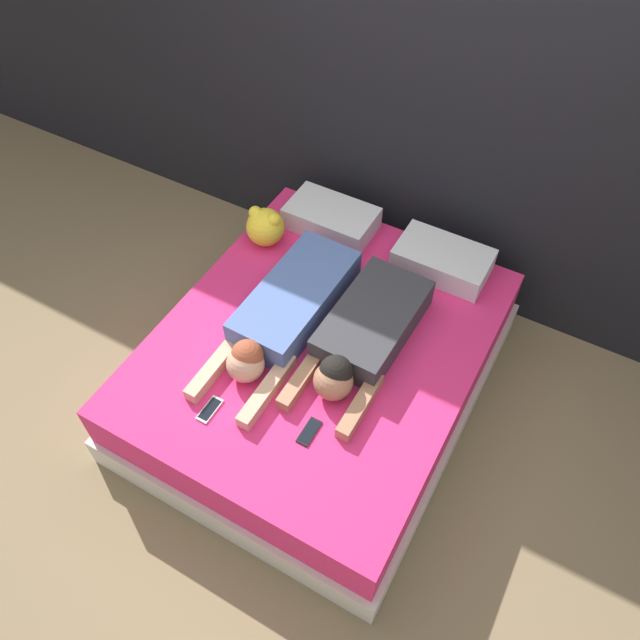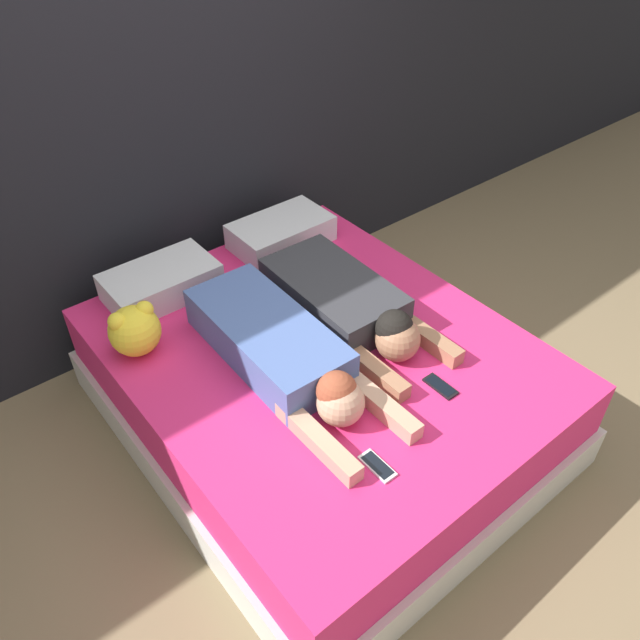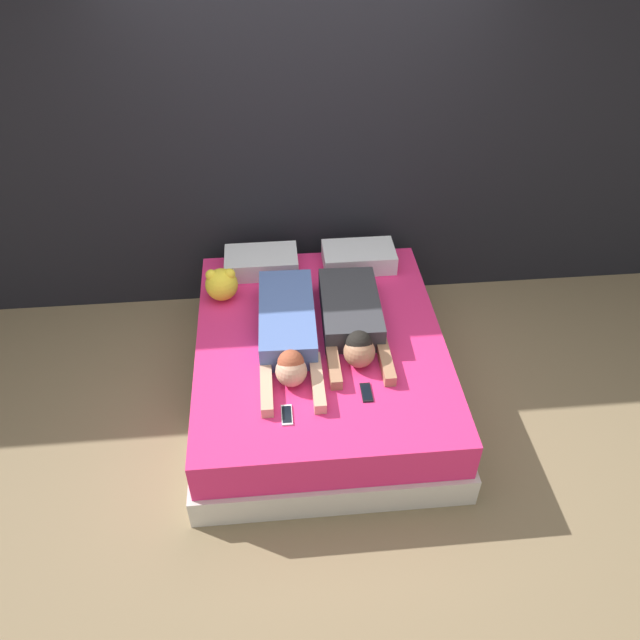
% 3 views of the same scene
% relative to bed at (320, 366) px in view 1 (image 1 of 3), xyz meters
% --- Properties ---
extents(ground_plane, '(12.00, 12.00, 0.00)m').
position_rel_bed_xyz_m(ground_plane, '(0.00, 0.00, -0.24)').
color(ground_plane, '#7F6B4C').
extents(wall_back, '(12.00, 0.06, 2.60)m').
position_rel_bed_xyz_m(wall_back, '(0.00, 1.14, 1.06)').
color(wall_back, black).
rests_on(wall_back, ground_plane).
extents(bed, '(1.65, 1.98, 0.49)m').
position_rel_bed_xyz_m(bed, '(0.00, 0.00, 0.00)').
color(bed, beige).
rests_on(bed, ground_plane).
extents(pillow_head_left, '(0.52, 0.31, 0.14)m').
position_rel_bed_xyz_m(pillow_head_left, '(-0.36, 0.78, 0.32)').
color(pillow_head_left, silver).
rests_on(pillow_head_left, bed).
extents(pillow_head_right, '(0.52, 0.31, 0.14)m').
position_rel_bed_xyz_m(pillow_head_right, '(0.36, 0.78, 0.32)').
color(pillow_head_right, silver).
rests_on(pillow_head_right, bed).
extents(person_left, '(0.37, 1.15, 0.22)m').
position_rel_bed_xyz_m(person_left, '(-0.20, -0.01, 0.34)').
color(person_left, '#4C66A5').
rests_on(person_left, bed).
extents(person_right, '(0.39, 0.99, 0.22)m').
position_rel_bed_xyz_m(person_right, '(0.22, 0.06, 0.34)').
color(person_right, '#333338').
rests_on(person_right, bed).
extents(cell_phone_left, '(0.06, 0.15, 0.01)m').
position_rel_bed_xyz_m(cell_phone_left, '(-0.25, -0.64, 0.26)').
color(cell_phone_left, silver).
rests_on(cell_phone_left, bed).
extents(cell_phone_right, '(0.06, 0.15, 0.01)m').
position_rel_bed_xyz_m(cell_phone_right, '(0.23, -0.51, 0.26)').
color(cell_phone_right, black).
rests_on(cell_phone_right, bed).
extents(plush_toy, '(0.22, 0.22, 0.24)m').
position_rel_bed_xyz_m(plush_toy, '(-0.63, 0.48, 0.37)').
color(plush_toy, yellow).
rests_on(plush_toy, bed).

